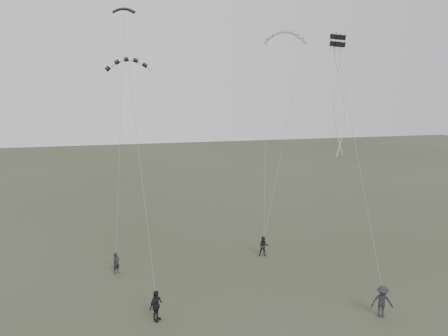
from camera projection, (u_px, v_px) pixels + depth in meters
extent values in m
plane|color=#373F28|center=(234.00, 308.00, 25.76)|extent=(140.00, 140.00, 0.00)
imported|color=#212228|center=(116.00, 263.00, 30.29)|extent=(0.65, 0.64, 1.50)
imported|color=#242429|center=(264.00, 246.00, 33.27)|extent=(0.86, 0.73, 1.55)
imported|color=black|center=(156.00, 306.00, 24.27)|extent=(1.00, 1.08, 1.79)
imported|color=#27272C|center=(382.00, 302.00, 24.65)|extent=(1.35, 0.99, 1.87)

